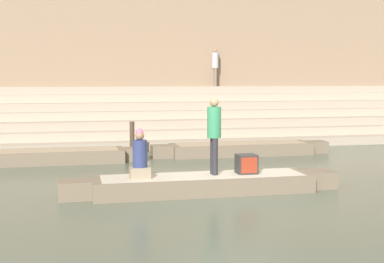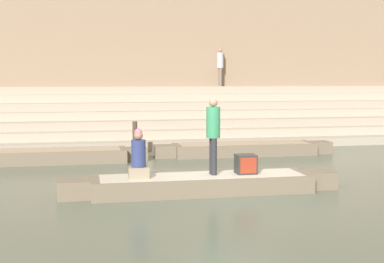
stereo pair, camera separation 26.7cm
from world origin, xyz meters
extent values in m
plane|color=#566051|center=(0.00, 0.00, 0.00)|extent=(120.00, 120.00, 0.00)
cube|color=tan|center=(0.00, 10.15, 0.16)|extent=(36.00, 5.16, 0.33)
cube|color=#B2A28D|center=(0.00, 10.52, 0.49)|extent=(36.00, 4.43, 0.33)
cube|color=tan|center=(0.00, 10.89, 0.82)|extent=(36.00, 3.69, 0.33)
cube|color=#B2A28D|center=(0.00, 11.26, 1.14)|extent=(36.00, 2.95, 0.33)
cube|color=tan|center=(0.00, 11.63, 1.47)|extent=(36.00, 2.21, 0.33)
cube|color=#B2A28D|center=(0.00, 12.00, 1.80)|extent=(36.00, 1.48, 0.33)
cube|color=tan|center=(0.00, 12.36, 2.12)|extent=(36.00, 0.74, 0.33)
cube|color=#937A60|center=(0.00, 13.33, 4.25)|extent=(34.20, 1.20, 8.49)
cube|color=brown|center=(0.00, 12.71, 0.30)|extent=(34.20, 0.12, 0.60)
cube|color=#756651|center=(-0.64, 0.19, 0.21)|extent=(5.08, 1.19, 0.41)
cube|color=beige|center=(-0.64, 0.19, 0.39)|extent=(4.67, 1.09, 0.05)
cube|color=#756651|center=(2.25, 0.19, 0.21)|extent=(0.71, 0.65, 0.41)
cube|color=#756651|center=(-3.54, 0.19, 0.21)|extent=(0.71, 0.65, 0.41)
cylinder|color=olive|center=(-1.40, 0.89, 0.31)|extent=(2.41, 0.04, 0.04)
cylinder|color=#28282D|center=(-0.37, 0.34, 0.84)|extent=(0.14, 0.14, 0.86)
cylinder|color=#28282D|center=(-0.37, 0.17, 0.84)|extent=(0.14, 0.14, 0.86)
cylinder|color=#338456|center=(-0.37, 0.25, 1.63)|extent=(0.32, 0.32, 0.72)
sphere|color=#9E7556|center=(-0.37, 0.25, 2.09)|extent=(0.20, 0.20, 0.20)
cube|color=gray|center=(-2.11, 0.15, 0.54)|extent=(0.45, 0.35, 0.25)
cylinder|color=navy|center=(-2.11, 0.15, 0.97)|extent=(0.32, 0.32, 0.61)
sphere|color=#9E7556|center=(-2.11, 0.15, 1.37)|extent=(0.20, 0.20, 0.20)
sphere|color=pink|center=(-2.11, 0.15, 1.45)|extent=(0.17, 0.17, 0.17)
cube|color=#2D2D2D|center=(0.41, 0.22, 0.64)|extent=(0.47, 0.40, 0.45)
cube|color=#99331E|center=(0.41, 0.01, 0.64)|extent=(0.39, 0.02, 0.37)
cube|color=#756651|center=(2.10, 5.90, 0.21)|extent=(4.90, 1.20, 0.41)
cube|color=tan|center=(2.10, 5.90, 0.39)|extent=(4.51, 1.10, 0.05)
cube|color=#756651|center=(4.89, 5.90, 0.21)|extent=(0.69, 0.66, 0.41)
cube|color=#756651|center=(-0.69, 5.90, 0.21)|extent=(0.69, 0.66, 0.41)
cube|color=#756651|center=(-4.42, 5.44, 0.21)|extent=(4.82, 1.20, 0.41)
cube|color=tan|center=(-4.42, 5.44, 0.39)|extent=(4.44, 1.10, 0.05)
cube|color=#756651|center=(-1.67, 5.44, 0.21)|extent=(0.68, 0.66, 0.41)
cylinder|color=#473828|center=(-1.63, 6.32, 0.60)|extent=(0.16, 0.16, 1.19)
cylinder|color=#756656|center=(2.87, 12.45, 2.70)|extent=(0.12, 0.12, 0.84)
cylinder|color=#756656|center=(2.87, 12.28, 2.70)|extent=(0.12, 0.12, 0.84)
cylinder|color=#B2B2BC|center=(2.87, 12.36, 3.48)|extent=(0.30, 0.30, 0.70)
sphere|color=#9E7556|center=(2.87, 12.36, 3.92)|extent=(0.20, 0.20, 0.20)
camera|label=1|loc=(-3.51, -11.64, 2.64)|focal=50.00mm
camera|label=2|loc=(-3.25, -11.69, 2.64)|focal=50.00mm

